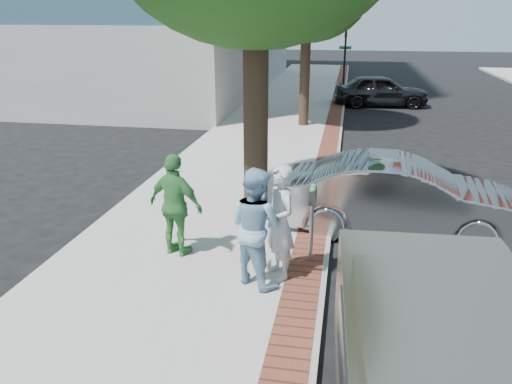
% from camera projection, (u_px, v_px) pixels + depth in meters
% --- Properties ---
extents(ground, '(120.00, 120.00, 0.00)m').
position_uv_depth(ground, '(269.00, 265.00, 9.31)').
color(ground, black).
rests_on(ground, ground).
extents(sidewalk, '(5.00, 60.00, 0.15)m').
position_uv_depth(sidewalk, '(263.00, 150.00, 16.95)').
color(sidewalk, '#9E9991').
rests_on(sidewalk, ground).
extents(brick_strip, '(0.60, 60.00, 0.01)m').
position_uv_depth(brick_strip, '(328.00, 150.00, 16.54)').
color(brick_strip, brown).
rests_on(brick_strip, sidewalk).
extents(curb, '(0.10, 60.00, 0.15)m').
position_uv_depth(curb, '(338.00, 153.00, 16.51)').
color(curb, gray).
rests_on(curb, ground).
extents(office_base, '(18.20, 22.20, 4.00)m').
position_uv_depth(office_base, '(120.00, 55.00, 31.24)').
color(office_base, gray).
rests_on(office_base, ground).
extents(signal_near, '(0.70, 0.15, 3.80)m').
position_uv_depth(signal_near, '(345.00, 54.00, 28.77)').
color(signal_near, black).
rests_on(signal_near, ground).
extents(parking_meter, '(0.12, 0.32, 1.47)m').
position_uv_depth(parking_meter, '(312.00, 208.00, 8.78)').
color(parking_meter, gray).
rests_on(parking_meter, sidewalk).
extents(person_gray, '(0.80, 0.86, 1.98)m').
position_uv_depth(person_gray, '(280.00, 223.00, 8.31)').
color(person_gray, '#BCBBC1').
rests_on(person_gray, sidewalk).
extents(person_officer, '(1.23, 1.17, 2.00)m').
position_uv_depth(person_officer, '(255.00, 227.00, 8.14)').
color(person_officer, '#84AFCC').
rests_on(person_officer, sidewalk).
extents(person_green, '(1.23, 0.80, 1.94)m').
position_uv_depth(person_green, '(176.00, 206.00, 9.12)').
color(person_green, '#3C8641').
rests_on(person_green, sidewalk).
extents(sedan_silver, '(4.98, 1.92, 1.62)m').
position_uv_depth(sedan_silver, '(402.00, 197.00, 10.42)').
color(sedan_silver, '#A1A3A8').
rests_on(sedan_silver, ground).
extents(bg_car, '(4.83, 2.38, 1.58)m').
position_uv_depth(bg_car, '(381.00, 91.00, 25.12)').
color(bg_car, black).
rests_on(bg_car, ground).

